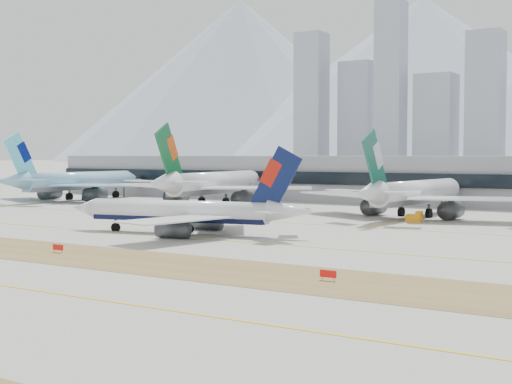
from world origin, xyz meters
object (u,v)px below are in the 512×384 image
Objects in this scene: taxiing_airliner at (187,213)px; widebody_eva at (212,185)px; widebody_cathay at (413,194)px; widebody_korean at (75,182)px; terminal at (421,179)px.

taxiing_airliner is 75.35m from widebody_eva.
widebody_korean is at bearing 93.67° from widebody_cathay.
widebody_eva is at bearing 90.50° from widebody_cathay.
terminal is (101.69, 53.79, 1.45)m from widebody_korean.
widebody_cathay is at bearing -123.56° from taxiing_airliner.
widebody_korean is at bearing -44.20° from taxiing_airliner.
widebody_korean is 1.07× the size of widebody_cathay.
widebody_eva reaches higher than terminal.
terminal is (-17.13, 55.39, 1.81)m from widebody_cathay.
widebody_cathay is 58.00m from terminal.
taxiing_airliner is 0.80× the size of widebody_korean.
taxiing_airliner is 0.18× the size of terminal.
widebody_cathay is at bearing -72.81° from terminal.
widebody_eva reaches higher than taxiing_airliner.
widebody_cathay is at bearing -90.23° from widebody_korean.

